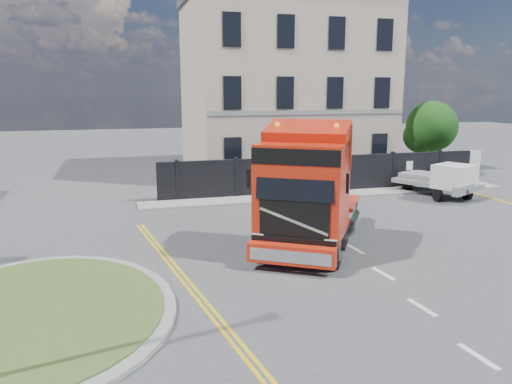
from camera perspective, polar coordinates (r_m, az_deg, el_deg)
name	(u,v)px	position (r m, az deg, el deg)	size (l,w,h in m)	color
ground	(271,253)	(17.04, 1.69, -6.99)	(120.00, 120.00, 0.00)	#424244
traffic_island	(35,313)	(13.64, -23.93, -12.49)	(6.80, 6.80, 0.17)	gray
hoarding_fence	(336,174)	(27.32, 9.09, 2.05)	(18.80, 0.25, 2.00)	black
georgian_building	(282,85)	(33.72, 2.98, 12.08)	(12.30, 10.30, 12.80)	#B8A592
tree	(429,129)	(33.68, 19.17, 6.82)	(3.20, 3.20, 4.80)	#382619
pavement_far	(333,195)	(26.46, 8.77, -0.31)	(20.00, 1.60, 0.12)	gray
truck	(307,195)	(16.97, 5.88, -0.39)	(6.10, 7.47, 4.30)	black
flatbed_pickup	(447,180)	(27.15, 20.98, 1.32)	(3.43, 4.80, 1.81)	slate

